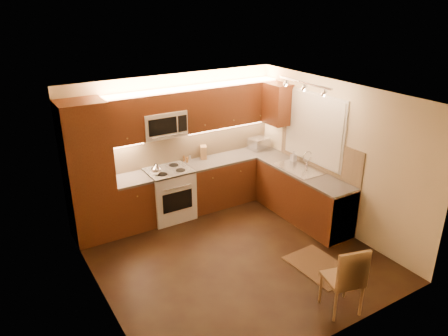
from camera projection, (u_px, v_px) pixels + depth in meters
floor at (234, 256)px, 6.63m from camera, size 4.00×4.00×0.01m
ceiling at (236, 97)px, 5.68m from camera, size 4.00×4.00×0.01m
wall_back at (175, 144)px, 7.73m from camera, size 4.00×0.01×2.50m
wall_front at (337, 248)px, 4.58m from camera, size 4.00×0.01×2.50m
wall_left at (96, 218)px, 5.19m from camera, size 0.01×4.00×2.50m
wall_right at (336, 157)px, 7.12m from camera, size 0.01×4.00×2.50m
pantry at (88, 173)px, 6.74m from camera, size 0.70×0.60×2.30m
base_cab_back_left at (132, 204)px, 7.33m from camera, size 0.62×0.60×0.86m
counter_back_left at (130, 180)px, 7.16m from camera, size 0.62×0.60×0.04m
base_cab_back_right at (232, 179)px, 8.31m from camera, size 1.92×0.60×0.86m
counter_back_right at (232, 157)px, 8.14m from camera, size 1.92×0.60×0.04m
base_cab_right at (303, 196)px, 7.60m from camera, size 0.60×2.00×0.86m
counter_right at (305, 173)px, 7.43m from camera, size 0.60×2.00×0.04m
dishwasher at (331, 212)px, 7.05m from camera, size 0.58×0.60×0.84m
backsplash_back at (193, 143)px, 7.91m from camera, size 3.30×0.02×0.60m
backsplash_right at (319, 153)px, 7.45m from camera, size 0.02×2.00×0.60m
upper_cab_back_left at (122, 120)px, 6.88m from camera, size 0.62×0.35×0.75m
upper_cab_back_right at (229, 104)px, 7.86m from camera, size 1.92×0.35×0.75m
upper_cab_bridge at (161, 102)px, 7.13m from camera, size 0.76×0.35×0.31m
upper_cab_right_corner at (277, 104)px, 7.91m from camera, size 0.35×0.50×0.75m
stove at (170, 194)px, 7.63m from camera, size 0.76×0.65×0.92m
microwave at (163, 124)px, 7.26m from camera, size 0.76×0.38×0.44m
window_frame at (314, 128)px, 7.42m from camera, size 0.03×1.44×1.24m
window_blinds at (313, 129)px, 7.41m from camera, size 0.02×1.36×1.16m
sink at (299, 165)px, 7.52m from camera, size 0.52×0.86×0.15m
faucet at (307, 159)px, 7.57m from camera, size 0.20×0.04×0.30m
track_light_bar at (305, 83)px, 6.76m from camera, size 0.04×1.20×0.03m
kettle at (157, 169)px, 7.22m from camera, size 0.20×0.20×0.20m
toaster_oven at (259, 143)px, 8.48m from camera, size 0.42×0.34×0.23m
knife_block at (203, 152)px, 7.99m from camera, size 0.17×0.21×0.24m
spice_jar_a at (190, 158)px, 7.93m from camera, size 0.04×0.04×0.10m
spice_jar_b at (187, 160)px, 7.82m from camera, size 0.05×0.05×0.10m
spice_jar_c at (204, 155)px, 8.07m from camera, size 0.06×0.06×0.09m
spice_jar_d at (184, 159)px, 7.87m from camera, size 0.05×0.05×0.11m
soap_bottle at (294, 156)px, 7.84m from camera, size 0.10×0.10×0.20m
rug at (320, 266)px, 6.37m from camera, size 0.69×1.00×0.01m
dining_chair at (343, 277)px, 5.35m from camera, size 0.52×0.52×0.96m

